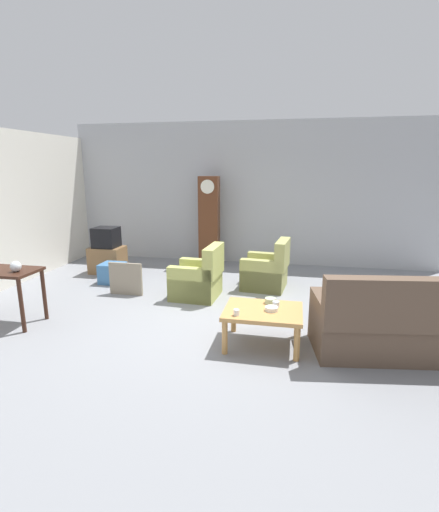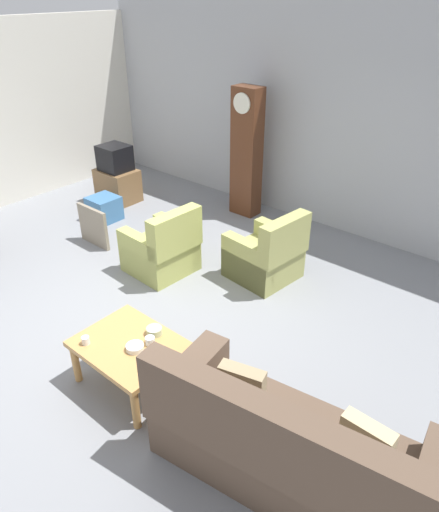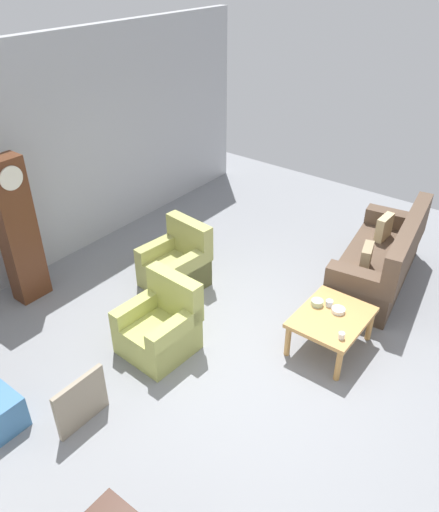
# 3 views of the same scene
# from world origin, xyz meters

# --- Properties ---
(ground_plane) EXTENTS (10.40, 10.40, 0.00)m
(ground_plane) POSITION_xyz_m (0.00, 0.00, 0.00)
(ground_plane) COLOR gray
(garage_door_wall) EXTENTS (8.40, 0.16, 3.20)m
(garage_door_wall) POSITION_xyz_m (0.00, 3.60, 1.60)
(garage_door_wall) COLOR #ADAFB5
(garage_door_wall) RESTS_ON ground_plane
(couch_floral) EXTENTS (2.20, 1.17, 1.04)m
(couch_floral) POSITION_xyz_m (2.37, -0.58, 0.35)
(couch_floral) COLOR brown
(couch_floral) RESTS_ON ground_plane
(armchair_olive_near) EXTENTS (0.83, 0.80, 0.92)m
(armchair_olive_near) POSITION_xyz_m (-0.55, 0.92, 0.31)
(armchair_olive_near) COLOR tan
(armchair_olive_near) RESTS_ON ground_plane
(armchair_olive_far) EXTENTS (0.87, 0.84, 0.92)m
(armchair_olive_far) POSITION_xyz_m (0.56, 1.66, 0.31)
(armchair_olive_far) COLOR tan
(armchair_olive_far) RESTS_ON ground_plane
(coffee_table_wood) EXTENTS (0.96, 0.76, 0.47)m
(coffee_table_wood) POSITION_xyz_m (0.69, -0.66, 0.41)
(coffee_table_wood) COLOR tan
(coffee_table_wood) RESTS_ON ground_plane
(grandfather_clock) EXTENTS (0.44, 0.30, 2.01)m
(grandfather_clock) POSITION_xyz_m (-0.86, 3.07, 1.01)
(grandfather_clock) COLOR #562D19
(grandfather_clock) RESTS_ON ground_plane
(framed_picture_leaning) EXTENTS (0.60, 0.05, 0.58)m
(framed_picture_leaning) POSITION_xyz_m (-1.84, 0.78, 0.29)
(framed_picture_leaning) COLOR gray
(framed_picture_leaning) RESTS_ON ground_plane
(cup_white_porcelain) EXTENTS (0.07, 0.07, 0.07)m
(cup_white_porcelain) POSITION_xyz_m (0.40, -0.92, 0.51)
(cup_white_porcelain) COLOR white
(cup_white_porcelain) RESTS_ON coffee_table_wood
(cup_blue_rimmed) EXTENTS (0.09, 0.09, 0.07)m
(cup_blue_rimmed) POSITION_xyz_m (0.84, -0.54, 0.51)
(cup_blue_rimmed) COLOR silver
(cup_blue_rimmed) RESTS_ON coffee_table_wood
(bowl_white_stacked) EXTENTS (0.16, 0.16, 0.05)m
(bowl_white_stacked) POSITION_xyz_m (0.80, -0.68, 0.50)
(bowl_white_stacked) COLOR white
(bowl_white_stacked) RESTS_ON coffee_table_wood
(bowl_shallow_green) EXTENTS (0.15, 0.15, 0.07)m
(bowl_shallow_green) POSITION_xyz_m (0.77, -0.42, 0.51)
(bowl_shallow_green) COLOR #B2C69E
(bowl_shallow_green) RESTS_ON coffee_table_wood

